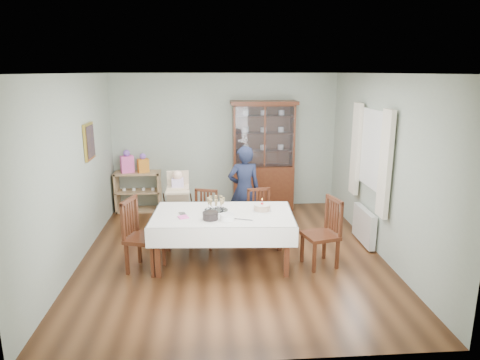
{
  "coord_description": "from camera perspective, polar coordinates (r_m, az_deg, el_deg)",
  "views": [
    {
      "loc": [
        -0.33,
        -6.06,
        2.73
      ],
      "look_at": [
        0.13,
        0.2,
        1.13
      ],
      "focal_mm": 32.0,
      "sensor_mm": 36.0,
      "label": 1
    }
  ],
  "objects": [
    {
      "name": "china_cabinet",
      "position": [
        8.54,
        3.11,
        3.44
      ],
      "size": [
        1.3,
        0.48,
        2.18
      ],
      "color": "#4A2512",
      "rests_on": "floor"
    },
    {
      "name": "cutlery",
      "position": [
        6.14,
        -8.01,
        -4.5
      ],
      "size": [
        0.15,
        0.19,
        0.01
      ],
      "primitive_type": null,
      "rotation": [
        0.0,
        0.0,
        0.28
      ],
      "color": "silver",
      "rests_on": "dining_table"
    },
    {
      "name": "chair_far_left",
      "position": [
        6.93,
        -4.85,
        -6.58
      ],
      "size": [
        0.5,
        0.5,
        0.89
      ],
      "rotation": [
        0.0,
        0.0,
        -0.31
      ],
      "color": "#4A2512",
      "rests_on": "floor"
    },
    {
      "name": "plate_stack_white",
      "position": [
        5.84,
        -1.69,
        -4.99
      ],
      "size": [
        0.23,
        0.23,
        0.08
      ],
      "primitive_type": "cylinder",
      "rotation": [
        0.0,
        0.0,
        0.19
      ],
      "color": "white",
      "rests_on": "dining_table"
    },
    {
      "name": "sideboard",
      "position": [
        8.78,
        -13.4,
        -1.49
      ],
      "size": [
        0.9,
        0.38,
        0.8
      ],
      "color": "tan",
      "rests_on": "floor"
    },
    {
      "name": "dining_table",
      "position": [
        6.25,
        -2.27,
        -7.74
      ],
      "size": [
        2.07,
        1.27,
        0.76
      ],
      "rotation": [
        0.0,
        0.0,
        -0.06
      ],
      "color": "#4A2512",
      "rests_on": "floor"
    },
    {
      "name": "radiator",
      "position": [
        7.25,
        16.21,
        -5.87
      ],
      "size": [
        0.1,
        0.8,
        0.55
      ],
      "primitive_type": "cube",
      "color": "white",
      "rests_on": "floor"
    },
    {
      "name": "gift_bag_orange",
      "position": [
        8.6,
        -12.79,
        2.12
      ],
      "size": [
        0.24,
        0.21,
        0.38
      ],
      "color": "orange",
      "rests_on": "sideboard"
    },
    {
      "name": "gift_bag_pink",
      "position": [
        8.65,
        -14.82,
        2.28
      ],
      "size": [
        0.28,
        0.24,
        0.45
      ],
      "color": "#F65AB4",
      "rests_on": "sideboard"
    },
    {
      "name": "chair_far_right",
      "position": [
        6.97,
        2.81,
        -6.41
      ],
      "size": [
        0.46,
        0.46,
        0.89
      ],
      "rotation": [
        0.0,
        0.0,
        0.16
      ],
      "color": "#4A2512",
      "rests_on": "floor"
    },
    {
      "name": "birthday_cake",
      "position": [
        6.21,
        2.96,
        -3.72
      ],
      "size": [
        0.28,
        0.28,
        0.19
      ],
      "color": "white",
      "rests_on": "dining_table"
    },
    {
      "name": "high_chair",
      "position": [
        7.39,
        -8.18,
        -3.91
      ],
      "size": [
        0.51,
        0.51,
        1.12
      ],
      "rotation": [
        0.0,
        0.0,
        0.03
      ],
      "color": "black",
      "rests_on": "floor"
    },
    {
      "name": "cake_knife",
      "position": [
        5.86,
        0.28,
        -5.28
      ],
      "size": [
        0.29,
        0.13,
        0.01
      ],
      "primitive_type": "cube",
      "rotation": [
        0.0,
        0.0,
        -0.35
      ],
      "color": "silver",
      "rests_on": "dining_table"
    },
    {
      "name": "curtain_right",
      "position": [
        7.52,
        15.2,
        4.01
      ],
      "size": [
        0.07,
        0.3,
        1.55
      ],
      "primitive_type": "cube",
      "color": "silver",
      "rests_on": "room_shell"
    },
    {
      "name": "woman",
      "position": [
        7.31,
        0.54,
        -1.3
      ],
      "size": [
        0.6,
        0.44,
        1.53
      ],
      "primitive_type": "imported",
      "rotation": [
        0.0,
        0.0,
        3.27
      ],
      "color": "black",
      "rests_on": "floor"
    },
    {
      "name": "plate_stack_dark",
      "position": [
        5.88,
        -3.97,
        -4.78
      ],
      "size": [
        0.26,
        0.26,
        0.1
      ],
      "primitive_type": "cylinder",
      "rotation": [
        0.0,
        0.0,
        0.25
      ],
      "color": "black",
      "rests_on": "dining_table"
    },
    {
      "name": "curtain_left",
      "position": [
        6.39,
        18.82,
        1.98
      ],
      "size": [
        0.07,
        0.3,
        1.55
      ],
      "primitive_type": "cube",
      "color": "silver",
      "rests_on": "room_shell"
    },
    {
      "name": "napkin_stack",
      "position": [
        5.99,
        -7.58,
        -4.92
      ],
      "size": [
        0.17,
        0.17,
        0.02
      ],
      "primitive_type": "cube",
      "rotation": [
        0.0,
        0.0,
        0.4
      ],
      "color": "#F65AB4",
      "rests_on": "dining_table"
    },
    {
      "name": "room_shell",
      "position": [
        6.68,
        -1.36,
        5.47
      ],
      "size": [
        5.0,
        5.0,
        5.0
      ],
      "color": "#9EAA99",
      "rests_on": "floor"
    },
    {
      "name": "chair_end_right",
      "position": [
        6.32,
        10.74,
        -8.62
      ],
      "size": [
        0.55,
        0.55,
        0.99
      ],
      "rotation": [
        0.0,
        0.0,
        -1.31
      ],
      "color": "#4A2512",
      "rests_on": "floor"
    },
    {
      "name": "floor",
      "position": [
        6.66,
        -1.04,
        -9.91
      ],
      "size": [
        5.0,
        5.0,
        0.0
      ],
      "primitive_type": "plane",
      "color": "#593319",
      "rests_on": "ground"
    },
    {
      "name": "champagne_tray",
      "position": [
        6.2,
        -3.22,
        -3.59
      ],
      "size": [
        0.35,
        0.35,
        0.21
      ],
      "color": "silver",
      "rests_on": "dining_table"
    },
    {
      "name": "picture_frame",
      "position": [
        7.2,
        -19.48,
        4.86
      ],
      "size": [
        0.04,
        0.48,
        0.58
      ],
      "primitive_type": "cube",
      "color": "gold",
      "rests_on": "room_shell"
    },
    {
      "name": "window",
      "position": [
        6.95,
        17.38,
        3.89
      ],
      "size": [
        0.04,
        1.02,
        1.22
      ],
      "primitive_type": "cube",
      "color": "white",
      "rests_on": "room_shell"
    },
    {
      "name": "chair_end_left",
      "position": [
        6.21,
        -12.66,
        -9.01
      ],
      "size": [
        0.58,
        0.58,
        1.03
      ],
      "rotation": [
        0.0,
        0.0,
        1.26
      ],
      "color": "#4A2512",
      "rests_on": "floor"
    }
  ]
}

